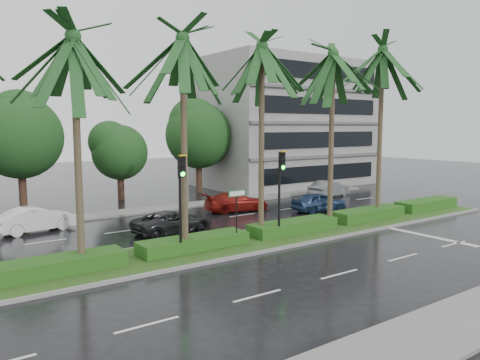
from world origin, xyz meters
TOP-DOWN VIEW (x-y plane):
  - ground at (0.00, 0.00)m, footprint 120.00×120.00m
  - near_sidewalk at (0.00, -10.20)m, footprint 40.00×2.40m
  - far_sidewalk at (0.00, 12.00)m, footprint 40.00×2.00m
  - median at (0.00, 1.00)m, footprint 36.00×4.00m
  - hedge at (0.00, 1.00)m, footprint 35.20×1.40m
  - lane_markings at (3.04, -0.43)m, footprint 34.00×13.06m
  - palm_row at (-1.24, 1.02)m, footprint 26.30×4.20m
  - signal_median_left at (-4.00, 0.30)m, footprint 0.34×0.42m
  - signal_median_right at (1.50, 0.30)m, footprint 0.34×0.42m
  - street_sign at (-1.00, 0.48)m, footprint 0.95×0.09m
  - bg_trees at (-1.32, 17.59)m, footprint 33.02×5.67m
  - building at (17.00, 18.00)m, footprint 16.00×10.00m
  - car_white at (-7.85, 9.61)m, footprint 2.12×4.33m
  - car_darkgrey at (-2.02, 4.99)m, footprint 2.42×4.55m
  - car_red at (4.50, 8.32)m, footprint 2.54×4.66m
  - car_blue at (9.00, 5.12)m, footprint 2.10×3.99m
  - car_grey at (14.32, 9.28)m, footprint 2.13×4.28m

SIDE VIEW (x-z plane):
  - ground at x=0.00m, z-range 0.00..0.00m
  - lane_markings at x=3.04m, z-range 0.00..0.01m
  - near_sidewalk at x=0.00m, z-range 0.00..0.12m
  - far_sidewalk at x=0.00m, z-range 0.00..0.12m
  - median at x=0.00m, z-range 0.00..0.16m
  - hedge at x=0.00m, z-range 0.15..0.75m
  - car_darkgrey at x=-2.02m, z-range 0.00..1.22m
  - car_red at x=4.50m, z-range 0.00..1.28m
  - car_blue at x=9.00m, z-range 0.00..1.29m
  - car_grey at x=14.32m, z-range 0.00..1.35m
  - car_white at x=-7.85m, z-range 0.00..1.37m
  - street_sign at x=-1.00m, z-range 0.82..3.42m
  - signal_median_left at x=-4.00m, z-range 0.82..5.18m
  - signal_median_right at x=1.50m, z-range 0.82..5.18m
  - bg_trees at x=-1.32m, z-range 0.84..9.02m
  - building at x=17.00m, z-range 0.00..12.00m
  - palm_row at x=-1.24m, z-range 3.35..14.23m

